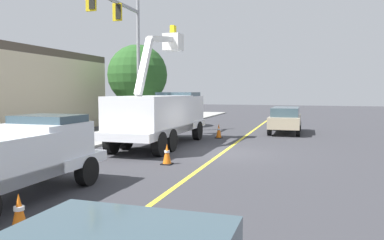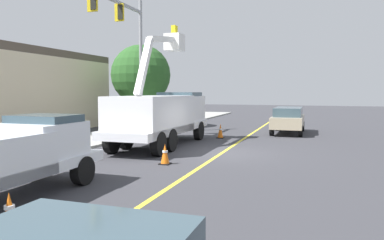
{
  "view_description": "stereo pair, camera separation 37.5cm",
  "coord_description": "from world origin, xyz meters",
  "px_view_note": "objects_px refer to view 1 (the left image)",
  "views": [
    {
      "loc": [
        -15.84,
        -4.06,
        2.72
      ],
      "look_at": [
        0.42,
        1.58,
        1.4
      ],
      "focal_mm": 34.57,
      "sensor_mm": 36.0,
      "label": 1
    },
    {
      "loc": [
        -15.71,
        -4.41,
        2.72
      ],
      "look_at": [
        0.42,
        1.58,
        1.4
      ],
      "focal_mm": 34.57,
      "sensor_mm": 36.0,
      "label": 2
    }
  ],
  "objects_px": {
    "utility_bucket_truck": "(161,114)",
    "traffic_cone_mid_rear": "(219,131)",
    "traffic_cone_leading": "(19,213)",
    "traffic_signal_mast": "(125,38)",
    "passing_minivan": "(285,118)",
    "traffic_cone_mid_front": "(167,154)",
    "service_pickup_truck": "(10,156)"
  },
  "relations": [
    {
      "from": "utility_bucket_truck",
      "to": "traffic_cone_mid_front",
      "type": "bearing_deg",
      "value": -153.66
    },
    {
      "from": "utility_bucket_truck",
      "to": "passing_minivan",
      "type": "xyz_separation_m",
      "value": [
        7.82,
        -5.43,
        -0.63
      ]
    },
    {
      "from": "utility_bucket_truck",
      "to": "traffic_cone_mid_rear",
      "type": "xyz_separation_m",
      "value": [
        3.82,
        -1.98,
        -1.18
      ]
    },
    {
      "from": "passing_minivan",
      "to": "traffic_signal_mast",
      "type": "relative_size",
      "value": 0.57
    },
    {
      "from": "traffic_cone_leading",
      "to": "traffic_signal_mast",
      "type": "relative_size",
      "value": 0.09
    },
    {
      "from": "utility_bucket_truck",
      "to": "traffic_cone_mid_front",
      "type": "height_order",
      "value": "utility_bucket_truck"
    },
    {
      "from": "traffic_cone_mid_front",
      "to": "traffic_cone_mid_rear",
      "type": "bearing_deg",
      "value": 1.43
    },
    {
      "from": "traffic_signal_mast",
      "to": "service_pickup_truck",
      "type": "bearing_deg",
      "value": -162.85
    },
    {
      "from": "utility_bucket_truck",
      "to": "service_pickup_truck",
      "type": "relative_size",
      "value": 1.46
    },
    {
      "from": "utility_bucket_truck",
      "to": "service_pickup_truck",
      "type": "height_order",
      "value": "utility_bucket_truck"
    },
    {
      "from": "utility_bucket_truck",
      "to": "traffic_cone_mid_rear",
      "type": "relative_size",
      "value": 9.7
    },
    {
      "from": "passing_minivan",
      "to": "traffic_signal_mast",
      "type": "xyz_separation_m",
      "value": [
        -4.96,
        9.07,
        4.94
      ]
    },
    {
      "from": "utility_bucket_truck",
      "to": "traffic_signal_mast",
      "type": "distance_m",
      "value": 6.33
    },
    {
      "from": "passing_minivan",
      "to": "traffic_signal_mast",
      "type": "height_order",
      "value": "traffic_signal_mast"
    },
    {
      "from": "traffic_cone_leading",
      "to": "traffic_cone_mid_rear",
      "type": "bearing_deg",
      "value": 0.55
    },
    {
      "from": "traffic_signal_mast",
      "to": "passing_minivan",
      "type": "bearing_deg",
      "value": -61.33
    },
    {
      "from": "traffic_signal_mast",
      "to": "traffic_cone_mid_front",
      "type": "bearing_deg",
      "value": -141.35
    },
    {
      "from": "traffic_cone_mid_rear",
      "to": "traffic_signal_mast",
      "type": "xyz_separation_m",
      "value": [
        -0.96,
        5.62,
        5.49
      ]
    },
    {
      "from": "utility_bucket_truck",
      "to": "passing_minivan",
      "type": "height_order",
      "value": "utility_bucket_truck"
    },
    {
      "from": "passing_minivan",
      "to": "traffic_cone_mid_front",
      "type": "bearing_deg",
      "value": 165.15
    },
    {
      "from": "service_pickup_truck",
      "to": "traffic_signal_mast",
      "type": "relative_size",
      "value": 0.66
    },
    {
      "from": "traffic_signal_mast",
      "to": "traffic_cone_leading",
      "type": "bearing_deg",
      "value": -158.22
    },
    {
      "from": "service_pickup_truck",
      "to": "traffic_cone_mid_front",
      "type": "distance_m",
      "value": 5.89
    },
    {
      "from": "traffic_cone_leading",
      "to": "traffic_signal_mast",
      "type": "xyz_separation_m",
      "value": [
        14.43,
        5.77,
        5.53
      ]
    },
    {
      "from": "traffic_cone_mid_front",
      "to": "traffic_cone_mid_rear",
      "type": "xyz_separation_m",
      "value": [
        8.25,
        0.21,
        0.04
      ]
    },
    {
      "from": "traffic_cone_mid_front",
      "to": "traffic_signal_mast",
      "type": "relative_size",
      "value": 0.09
    },
    {
      "from": "traffic_cone_mid_front",
      "to": "traffic_signal_mast",
      "type": "height_order",
      "value": "traffic_signal_mast"
    },
    {
      "from": "utility_bucket_truck",
      "to": "traffic_cone_leading",
      "type": "xyz_separation_m",
      "value": [
        -11.57,
        -2.13,
        -1.22
      ]
    },
    {
      "from": "traffic_cone_leading",
      "to": "traffic_signal_mast",
      "type": "height_order",
      "value": "traffic_signal_mast"
    },
    {
      "from": "traffic_cone_mid_front",
      "to": "traffic_cone_mid_rear",
      "type": "distance_m",
      "value": 8.25
    },
    {
      "from": "traffic_signal_mast",
      "to": "traffic_cone_mid_rear",
      "type": "bearing_deg",
      "value": -80.27
    },
    {
      "from": "utility_bucket_truck",
      "to": "traffic_cone_leading",
      "type": "relative_size",
      "value": 10.63
    }
  ]
}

